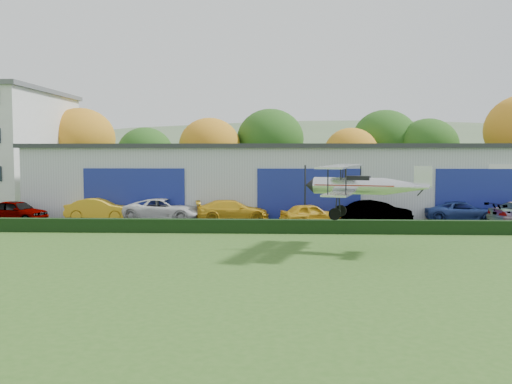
{
  "coord_description": "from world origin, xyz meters",
  "views": [
    {
      "loc": [
        3.12,
        -17.22,
        4.77
      ],
      "look_at": [
        1.83,
        12.24,
        2.68
      ],
      "focal_mm": 40.48,
      "sensor_mm": 36.0,
      "label": 1
    }
  ],
  "objects_px": {
    "car_4": "(311,214)",
    "car_5": "(377,212)",
    "car_3": "(232,211)",
    "biplane": "(360,184)",
    "car_1": "(100,209)",
    "car_6": "(463,212)",
    "car_0": "(17,211)",
    "car_2": "(164,210)",
    "hangar": "(305,178)"
  },
  "relations": [
    {
      "from": "car_4",
      "to": "car_5",
      "type": "distance_m",
      "value": 4.39
    },
    {
      "from": "car_3",
      "to": "biplane",
      "type": "distance_m",
      "value": 13.4
    },
    {
      "from": "car_1",
      "to": "biplane",
      "type": "xyz_separation_m",
      "value": [
        16.16,
        -11.36,
        2.4
      ]
    },
    {
      "from": "car_4",
      "to": "car_6",
      "type": "distance_m",
      "value": 10.35
    },
    {
      "from": "car_0",
      "to": "biplane",
      "type": "bearing_deg",
      "value": -99.15
    },
    {
      "from": "car_6",
      "to": "car_2",
      "type": "bearing_deg",
      "value": 95.6
    },
    {
      "from": "car_0",
      "to": "car_3",
      "type": "distance_m",
      "value": 14.45
    },
    {
      "from": "car_4",
      "to": "biplane",
      "type": "xyz_separation_m",
      "value": [
        1.84,
        -9.74,
        2.49
      ]
    },
    {
      "from": "car_1",
      "to": "car_4",
      "type": "relative_size",
      "value": 1.17
    },
    {
      "from": "car_1",
      "to": "car_3",
      "type": "height_order",
      "value": "car_1"
    },
    {
      "from": "car_0",
      "to": "car_2",
      "type": "xyz_separation_m",
      "value": [
        9.78,
        0.94,
        0.03
      ]
    },
    {
      "from": "hangar",
      "to": "biplane",
      "type": "bearing_deg",
      "value": -83.98
    },
    {
      "from": "hangar",
      "to": "car_3",
      "type": "xyz_separation_m",
      "value": [
        -5.17,
        -6.57,
        -1.89
      ]
    },
    {
      "from": "car_0",
      "to": "biplane",
      "type": "xyz_separation_m",
      "value": [
        21.46,
        -10.24,
        2.43
      ]
    },
    {
      "from": "hangar",
      "to": "car_6",
      "type": "distance_m",
      "value": 12.21
    },
    {
      "from": "car_2",
      "to": "car_5",
      "type": "height_order",
      "value": "car_2"
    },
    {
      "from": "car_1",
      "to": "car_6",
      "type": "xyz_separation_m",
      "value": [
        24.54,
        -0.01,
        -0.07
      ]
    },
    {
      "from": "biplane",
      "to": "car_1",
      "type": "bearing_deg",
      "value": 160.55
    },
    {
      "from": "car_0",
      "to": "car_5",
      "type": "bearing_deg",
      "value": -73.41
    },
    {
      "from": "hangar",
      "to": "car_2",
      "type": "height_order",
      "value": "hangar"
    },
    {
      "from": "car_2",
      "to": "biplane",
      "type": "bearing_deg",
      "value": -124.98
    },
    {
      "from": "car_1",
      "to": "biplane",
      "type": "distance_m",
      "value": 19.9
    },
    {
      "from": "hangar",
      "to": "car_6",
      "type": "xyz_separation_m",
      "value": [
        10.25,
        -6.36,
        -1.92
      ]
    },
    {
      "from": "car_3",
      "to": "car_5",
      "type": "bearing_deg",
      "value": -104.39
    },
    {
      "from": "car_0",
      "to": "car_4",
      "type": "xyz_separation_m",
      "value": [
        19.62,
        -0.5,
        -0.06
      ]
    },
    {
      "from": "car_4",
      "to": "biplane",
      "type": "distance_m",
      "value": 10.22
    },
    {
      "from": "car_5",
      "to": "car_6",
      "type": "xyz_separation_m",
      "value": [
        5.88,
        1.02,
        -0.07
      ]
    },
    {
      "from": "car_5",
      "to": "car_6",
      "type": "height_order",
      "value": "car_5"
    },
    {
      "from": "car_1",
      "to": "biplane",
      "type": "relative_size",
      "value": 0.67
    },
    {
      "from": "car_2",
      "to": "biplane",
      "type": "height_order",
      "value": "biplane"
    },
    {
      "from": "hangar",
      "to": "car_3",
      "type": "relative_size",
      "value": 8.21
    },
    {
      "from": "car_0",
      "to": "car_1",
      "type": "bearing_deg",
      "value": -61.63
    },
    {
      "from": "car_2",
      "to": "car_5",
      "type": "distance_m",
      "value": 14.21
    },
    {
      "from": "car_1",
      "to": "car_4",
      "type": "bearing_deg",
      "value": -93.76
    },
    {
      "from": "car_0",
      "to": "car_2",
      "type": "relative_size",
      "value": 0.78
    },
    {
      "from": "car_1",
      "to": "car_4",
      "type": "height_order",
      "value": "car_1"
    },
    {
      "from": "car_1",
      "to": "car_3",
      "type": "relative_size",
      "value": 0.93
    },
    {
      "from": "car_5",
      "to": "car_1",
      "type": "bearing_deg",
      "value": 67.2
    },
    {
      "from": "car_2",
      "to": "car_6",
      "type": "bearing_deg",
      "value": -80.74
    },
    {
      "from": "car_2",
      "to": "car_3",
      "type": "bearing_deg",
      "value": -81.69
    },
    {
      "from": "car_0",
      "to": "car_3",
      "type": "height_order",
      "value": "car_0"
    },
    {
      "from": "car_0",
      "to": "car_5",
      "type": "relative_size",
      "value": 0.93
    },
    {
      "from": "car_1",
      "to": "car_2",
      "type": "relative_size",
      "value": 0.84
    },
    {
      "from": "car_6",
      "to": "biplane",
      "type": "relative_size",
      "value": 0.72
    },
    {
      "from": "car_6",
      "to": "biplane",
      "type": "xyz_separation_m",
      "value": [
        -8.38,
        -11.35,
        2.47
      ]
    },
    {
      "from": "car_4",
      "to": "car_3",
      "type": "bearing_deg",
      "value": 54.58
    },
    {
      "from": "car_0",
      "to": "car_5",
      "type": "distance_m",
      "value": 23.96
    },
    {
      "from": "car_4",
      "to": "car_6",
      "type": "xyz_separation_m",
      "value": [
        10.22,
        1.62,
        0.02
      ]
    },
    {
      "from": "car_6",
      "to": "biplane",
      "type": "distance_m",
      "value": 14.32
    },
    {
      "from": "car_5",
      "to": "car_6",
      "type": "distance_m",
      "value": 5.96
    }
  ]
}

